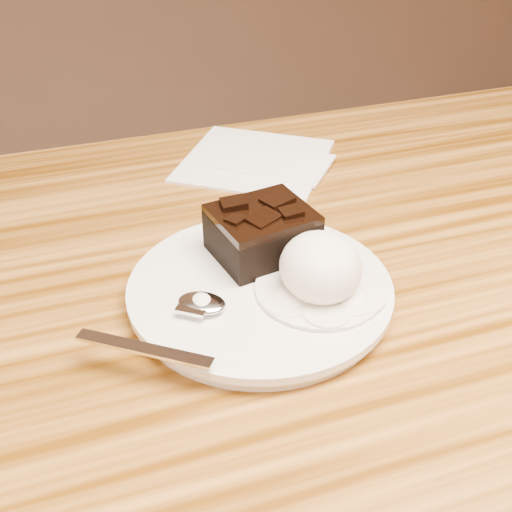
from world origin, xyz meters
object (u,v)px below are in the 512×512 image
object	(u,v)px
brownie	(262,236)
napkin	(255,159)
plate	(260,292)
ice_cream_scoop	(321,267)
spoon	(202,305)

from	to	relation	value
brownie	napkin	size ratio (longest dim) A/B	0.50
plate	ice_cream_scoop	size ratio (longest dim) A/B	3.15
plate	brownie	world-z (taller)	brownie
plate	spoon	bearing A→B (deg)	-162.93
napkin	spoon	bearing A→B (deg)	-116.89
plate	brownie	xyz separation A→B (m)	(0.02, 0.04, 0.03)
brownie	napkin	world-z (taller)	brownie
ice_cream_scoop	napkin	distance (m)	0.29
ice_cream_scoop	plate	bearing A→B (deg)	149.26
brownie	spoon	world-z (taller)	brownie
ice_cream_scoop	napkin	xyz separation A→B (m)	(0.04, 0.28, -0.04)
brownie	spoon	size ratio (longest dim) A/B	0.52
plate	napkin	xyz separation A→B (m)	(0.08, 0.26, -0.01)
plate	brownie	bearing A→B (deg)	68.32
plate	spoon	size ratio (longest dim) A/B	1.40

